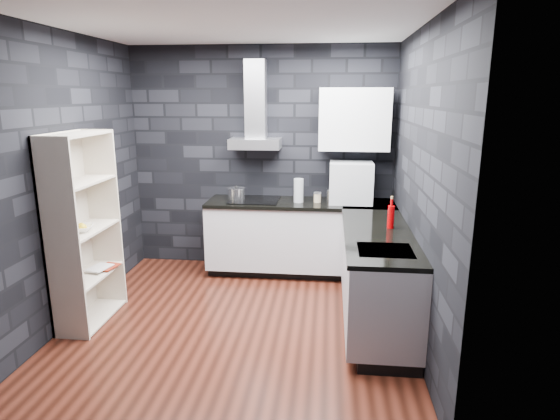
% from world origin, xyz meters
% --- Properties ---
extents(ground, '(3.20, 3.20, 0.00)m').
position_xyz_m(ground, '(0.00, 0.00, 0.00)').
color(ground, '#491D12').
extents(ceiling, '(3.20, 3.20, 0.00)m').
position_xyz_m(ceiling, '(0.00, 0.00, 2.70)').
color(ceiling, white).
extents(wall_back, '(3.20, 0.05, 2.70)m').
position_xyz_m(wall_back, '(0.00, 1.62, 1.35)').
color(wall_back, black).
rests_on(wall_back, ground).
extents(wall_front, '(3.20, 0.05, 2.70)m').
position_xyz_m(wall_front, '(0.00, -1.62, 1.35)').
color(wall_front, black).
rests_on(wall_front, ground).
extents(wall_left, '(0.05, 3.20, 2.70)m').
position_xyz_m(wall_left, '(-1.62, 0.00, 1.35)').
color(wall_left, black).
rests_on(wall_left, ground).
extents(wall_right, '(0.05, 3.20, 2.70)m').
position_xyz_m(wall_right, '(1.62, 0.00, 1.35)').
color(wall_right, black).
rests_on(wall_right, ground).
extents(toekick_back, '(2.18, 0.50, 0.10)m').
position_xyz_m(toekick_back, '(0.50, 1.34, 0.05)').
color(toekick_back, black).
rests_on(toekick_back, ground).
extents(toekick_right, '(0.50, 1.78, 0.10)m').
position_xyz_m(toekick_right, '(1.34, 0.10, 0.05)').
color(toekick_right, black).
rests_on(toekick_right, ground).
extents(counter_back_cab, '(2.20, 0.60, 0.76)m').
position_xyz_m(counter_back_cab, '(0.50, 1.30, 0.48)').
color(counter_back_cab, silver).
rests_on(counter_back_cab, ground).
extents(counter_right_cab, '(0.60, 1.80, 0.76)m').
position_xyz_m(counter_right_cab, '(1.30, 0.10, 0.48)').
color(counter_right_cab, silver).
rests_on(counter_right_cab, ground).
extents(counter_back_top, '(2.20, 0.62, 0.04)m').
position_xyz_m(counter_back_top, '(0.50, 1.29, 0.88)').
color(counter_back_top, black).
rests_on(counter_back_top, counter_back_cab).
extents(counter_right_top, '(0.62, 1.80, 0.04)m').
position_xyz_m(counter_right_top, '(1.29, 0.10, 0.88)').
color(counter_right_top, black).
rests_on(counter_right_top, counter_right_cab).
extents(counter_corner_top, '(0.62, 0.62, 0.04)m').
position_xyz_m(counter_corner_top, '(1.30, 1.30, 0.88)').
color(counter_corner_top, black).
rests_on(counter_corner_top, counter_right_cab).
extents(hood_body, '(0.60, 0.34, 0.12)m').
position_xyz_m(hood_body, '(-0.05, 1.43, 1.56)').
color(hood_body, silver).
rests_on(hood_body, wall_back).
extents(hood_chimney, '(0.24, 0.20, 0.90)m').
position_xyz_m(hood_chimney, '(-0.05, 1.50, 2.07)').
color(hood_chimney, silver).
rests_on(hood_chimney, hood_body).
extents(upper_cabinet, '(0.80, 0.35, 0.70)m').
position_xyz_m(upper_cabinet, '(1.10, 1.43, 1.85)').
color(upper_cabinet, silver).
rests_on(upper_cabinet, wall_back).
extents(cooktop, '(0.58, 0.50, 0.01)m').
position_xyz_m(cooktop, '(-0.05, 1.30, 0.91)').
color(cooktop, black).
rests_on(cooktop, counter_back_top).
extents(sink_rim, '(0.44, 0.40, 0.01)m').
position_xyz_m(sink_rim, '(1.30, -0.40, 0.89)').
color(sink_rim, silver).
rests_on(sink_rim, counter_right_top).
extents(pot, '(0.27, 0.27, 0.12)m').
position_xyz_m(pot, '(-0.26, 1.30, 0.97)').
color(pot, silver).
rests_on(pot, cooktop).
extents(glass_vase, '(0.13, 0.13, 0.28)m').
position_xyz_m(glass_vase, '(0.48, 1.26, 1.04)').
color(glass_vase, '#B5BDC2').
rests_on(glass_vase, counter_back_top).
extents(storage_jar, '(0.09, 0.09, 0.10)m').
position_xyz_m(storage_jar, '(0.70, 1.28, 0.95)').
color(storage_jar, tan).
rests_on(storage_jar, counter_back_top).
extents(utensil_crock, '(0.13, 0.13, 0.14)m').
position_xyz_m(utensil_crock, '(0.85, 1.38, 0.97)').
color(utensil_crock, silver).
rests_on(utensil_crock, counter_back_top).
extents(appliance_garage, '(0.49, 0.38, 0.49)m').
position_xyz_m(appliance_garage, '(1.08, 1.31, 1.12)').
color(appliance_garage, silver).
rests_on(appliance_garage, counter_back_top).
extents(red_bottle, '(0.08, 0.08, 0.21)m').
position_xyz_m(red_bottle, '(1.42, 0.26, 1.01)').
color(red_bottle, '#AA0003').
rests_on(red_bottle, counter_right_top).
extents(bookshelf, '(0.42, 0.83, 1.80)m').
position_xyz_m(bookshelf, '(-1.42, -0.12, 0.90)').
color(bookshelf, beige).
rests_on(bookshelf, ground).
extents(fruit_bowl, '(0.28, 0.28, 0.06)m').
position_xyz_m(fruit_bowl, '(-1.42, -0.19, 0.94)').
color(fruit_bowl, white).
rests_on(fruit_bowl, bookshelf).
extents(book_red, '(0.17, 0.05, 0.23)m').
position_xyz_m(book_red, '(-1.40, 0.08, 0.57)').
color(book_red, maroon).
rests_on(book_red, bookshelf).
extents(book_second, '(0.17, 0.05, 0.24)m').
position_xyz_m(book_second, '(-1.46, 0.01, 0.59)').
color(book_second, '#B2B2B2').
rests_on(book_second, bookshelf).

